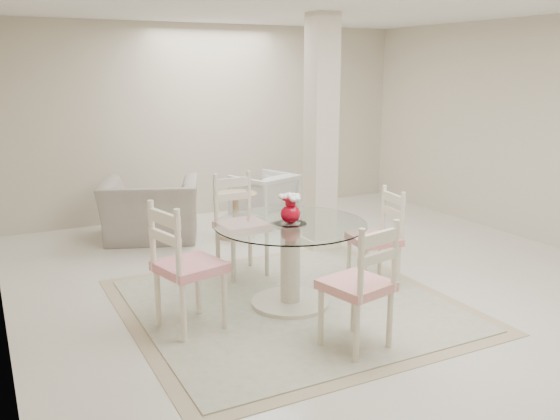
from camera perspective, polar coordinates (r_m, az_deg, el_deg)
name	(u,v)px	position (r m, az deg, el deg)	size (l,w,h in m)	color
ground	(343,287)	(5.89, 6.11, -7.42)	(7.00, 7.00, 0.00)	silver
room_shell	(348,95)	(5.51, 6.61, 10.91)	(6.02, 7.02, 2.71)	beige
column	(321,134)	(6.91, 3.96, 7.29)	(0.30, 0.30, 2.70)	beige
area_rug	(290,305)	(5.43, 0.97, -9.11)	(2.86, 2.86, 0.02)	tan
dining_table	(290,264)	(5.30, 0.99, -5.25)	(1.34, 1.34, 0.77)	beige
red_vase	(291,208)	(5.15, 1.02, 0.16)	(0.20, 0.19, 0.27)	#A90517
dining_chair_east	(381,231)	(5.81, 9.66, -1.99)	(0.48, 0.48, 1.07)	beige
dining_chair_north	(238,217)	(6.10, -4.02, -0.66)	(0.48, 0.48, 1.15)	beige
dining_chair_west	(181,258)	(4.78, -9.49, -4.57)	(0.58, 0.58, 1.20)	#F5E5C9
dining_chair_south	(364,277)	(4.45, 8.07, -6.40)	(0.54, 0.54, 1.13)	beige
recliner_taupe	(151,210)	(7.52, -12.32, -0.01)	(1.16, 1.01, 0.75)	gray
armchair_white	(264,197)	(8.24, -1.54, 1.23)	(0.73, 0.75, 0.68)	silver
side_table	(236,217)	(7.53, -4.28, -0.63)	(0.54, 0.54, 0.56)	tan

